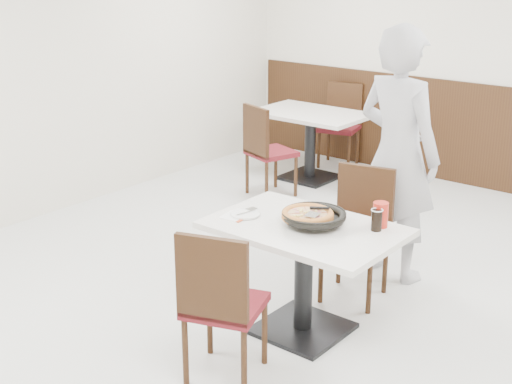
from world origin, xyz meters
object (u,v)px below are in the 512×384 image
Objects in this scene: chair_far at (355,237)px; bg_chair_left_far at (339,126)px; main_table at (303,279)px; diner_person at (398,155)px; pizza_pan at (314,219)px; side_plate at (245,214)px; pizza at (307,216)px; bg_chair_left_near at (271,150)px; bg_table_left at (310,146)px; chair_near at (225,302)px; red_cup at (380,215)px; cola_glass at (377,221)px.

bg_chair_left_far is (-1.92, 2.79, 0.00)m from chair_far.
chair_far is at bearing 89.68° from main_table.
pizza_pan is at bearing 100.66° from diner_person.
main_table is 3.17× the size of pizza_pan.
chair_far is (0.00, 0.63, 0.10)m from main_table.
pizza_pan is at bearing 16.75° from side_plate.
pizza is (0.01, -0.61, 0.34)m from chair_far.
side_plate is at bearing 48.48° from chair_far.
chair_far is at bearing -19.92° from bg_chair_left_near.
pizza is 0.28× the size of bg_table_left.
main_table is 1.26× the size of bg_chair_left_far.
bg_chair_left_far is at bearing 113.17° from side_plate.
chair_near and bg_chair_left_near have the same top height.
pizza_pan is 0.42m from red_cup.
cola_glass is (0.45, 0.91, 0.34)m from chair_near.
cola_glass is at bearing 121.67° from chair_far.
bg_chair_left_far is (-1.50, 3.51, -0.28)m from side_plate.
main_table is 7.50× the size of red_cup.
bg_table_left is at bearing 117.05° from side_plate.
bg_chair_left_far is at bearing 120.06° from pizza_pan.
bg_chair_left_far is at bearing 126.19° from red_cup.
bg_chair_left_far is at bearing 119.48° from pizza.
chair_far reaches higher than cola_glass.
bg_chair_left_near is 1.00× the size of bg_chair_left_far.
bg_chair_left_far is (-1.92, 3.40, -0.34)m from pizza.
bg_chair_left_near is (-1.87, 2.08, 0.10)m from main_table.
red_cup is at bearing -20.71° from bg_chair_left_near.
pizza_pan is at bearing -154.09° from cola_glass.
bg_chair_left_far is (-0.03, 0.62, 0.10)m from bg_table_left.
chair_near is 4.51m from bg_chair_left_far.
bg_table_left is 1.26× the size of bg_chair_left_far.
bg_chair_left_near is (-1.89, 0.91, -0.49)m from diner_person.
cola_glass is (0.35, 0.17, 0.02)m from pizza_pan.
pizza_pan is 0.04m from pizza.
red_cup is at bearing 46.30° from chair_near.
pizza is at bearing -29.77° from bg_chair_left_near.
bg_chair_left_far is (-1.85, 4.11, 0.00)m from chair_near.
cola_glass reaches higher than side_plate.
pizza reaches higher than bg_table_left.
pizza_pan is (0.10, 0.74, 0.32)m from chair_near.
cola_glass is 0.07× the size of diner_person.
diner_person is (0.43, 1.27, 0.20)m from side_plate.
red_cup is at bearing -47.95° from bg_table_left.
side_plate is at bearing 80.78° from diner_person.
main_table is 0.63m from chair_far.
bg_table_left is 1.26× the size of bg_chair_left_near.
side_plate is 0.88m from red_cup.
pizza is at bearing 104.36° from bg_chair_left_far.
bg_chair_left_far reaches higher than cola_glass.
red_cup is at bearing 25.65° from side_plate.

